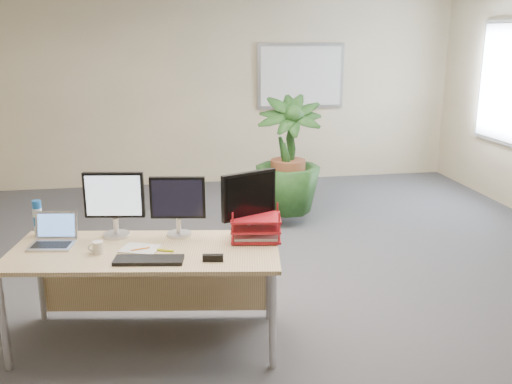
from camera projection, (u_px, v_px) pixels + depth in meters
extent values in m
plane|color=#434347|center=(275.00, 298.00, 4.81)|extent=(8.00, 8.00, 0.00)
cube|color=tan|center=(219.00, 91.00, 8.24)|extent=(7.00, 0.04, 2.70)
cube|color=#A7A7AB|center=(301.00, 76.00, 8.36)|extent=(1.30, 0.03, 0.95)
cube|color=silver|center=(301.00, 76.00, 8.34)|extent=(1.20, 0.01, 0.85)
cube|color=#A7A7AB|center=(509.00, 83.00, 7.15)|extent=(0.03, 1.30, 1.55)
cube|color=silver|center=(508.00, 83.00, 7.15)|extent=(0.01, 1.20, 1.45)
cube|color=tan|center=(145.00, 251.00, 3.95)|extent=(1.96, 1.07, 0.03)
cube|color=tan|center=(155.00, 277.00, 4.39)|extent=(1.74, 0.30, 0.56)
cylinder|color=silver|center=(3.00, 323.00, 3.71)|extent=(0.05, 0.05, 0.68)
cylinder|color=silver|center=(273.00, 321.00, 3.73)|extent=(0.05, 0.05, 0.68)
cylinder|color=silver|center=(40.00, 279.00, 4.36)|extent=(0.05, 0.05, 0.68)
cylinder|color=silver|center=(269.00, 278.00, 4.38)|extent=(0.05, 0.05, 0.68)
imported|color=#153814|center=(288.00, 161.00, 6.51)|extent=(0.98, 0.98, 1.50)
cylinder|color=silver|center=(117.00, 235.00, 4.20)|extent=(0.20, 0.20, 0.02)
cylinder|color=silver|center=(116.00, 226.00, 4.19)|extent=(0.04, 0.04, 0.12)
cube|color=black|center=(114.00, 195.00, 4.12)|extent=(0.43, 0.11, 0.33)
cube|color=silver|center=(113.00, 196.00, 4.10)|extent=(0.39, 0.07, 0.30)
cylinder|color=silver|center=(179.00, 234.00, 4.22)|extent=(0.18, 0.18, 0.02)
cylinder|color=silver|center=(179.00, 226.00, 4.20)|extent=(0.04, 0.04, 0.11)
cube|color=black|center=(178.00, 197.00, 4.14)|extent=(0.40, 0.10, 0.31)
cube|color=black|center=(177.00, 198.00, 4.12)|extent=(0.36, 0.06, 0.27)
cylinder|color=silver|center=(249.00, 236.00, 4.18)|extent=(0.20, 0.20, 0.02)
cylinder|color=silver|center=(249.00, 227.00, 4.16)|extent=(0.04, 0.04, 0.12)
cube|color=black|center=(249.00, 195.00, 4.10)|extent=(0.42, 0.22, 0.34)
cube|color=black|center=(251.00, 196.00, 4.08)|extent=(0.37, 0.17, 0.30)
cube|color=#BCBBC0|center=(52.00, 246.00, 3.99)|extent=(0.33, 0.25, 0.02)
cube|color=black|center=(51.00, 245.00, 3.98)|extent=(0.27, 0.17, 0.00)
cube|color=#BCBBC0|center=(56.00, 225.00, 4.09)|extent=(0.30, 0.10, 0.20)
cube|color=#639CFE|center=(56.00, 225.00, 4.08)|extent=(0.27, 0.08, 0.16)
cube|color=black|center=(149.00, 260.00, 3.73)|extent=(0.47, 0.22, 0.03)
cylinder|color=white|center=(98.00, 247.00, 3.87)|extent=(0.07, 0.07, 0.08)
torus|color=white|center=(92.00, 248.00, 3.86)|extent=(0.06, 0.02, 0.06)
cube|color=silver|center=(140.00, 249.00, 3.94)|extent=(0.30, 0.27, 0.01)
cylinder|color=orange|center=(140.00, 249.00, 3.91)|extent=(0.13, 0.04, 0.01)
cylinder|color=yellow|center=(165.00, 250.00, 3.90)|extent=(0.12, 0.06, 0.02)
cylinder|color=silver|center=(38.00, 222.00, 4.18)|extent=(0.07, 0.07, 0.21)
cylinder|color=blue|center=(36.00, 204.00, 4.14)|extent=(0.06, 0.06, 0.06)
cylinder|color=blue|center=(38.00, 221.00, 4.18)|extent=(0.07, 0.07, 0.07)
cube|color=#A9141E|center=(256.00, 237.00, 4.13)|extent=(0.39, 0.32, 0.02)
cube|color=#A9141E|center=(256.00, 227.00, 4.11)|extent=(0.39, 0.32, 0.02)
cube|color=#A9141E|center=(256.00, 218.00, 4.09)|extent=(0.39, 0.32, 0.02)
cube|color=silver|center=(256.00, 235.00, 4.13)|extent=(0.36, 0.29, 0.02)
cube|color=black|center=(213.00, 258.00, 3.74)|extent=(0.14, 0.06, 0.05)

